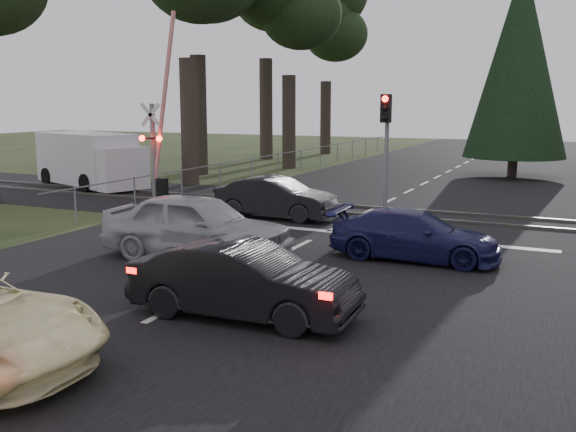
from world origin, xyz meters
The scene contains 17 objects.
ground centered at (0.00, 0.00, 0.00)m, with size 120.00×120.00×0.00m, color #233417.
road centered at (0.00, 10.00, 0.01)m, with size 14.00×100.00×0.01m, color black.
rail_corridor centered at (0.00, 12.00, 0.01)m, with size 120.00×8.00×0.01m, color black.
stop_line centered at (0.00, 8.20, 0.01)m, with size 13.00×0.35×0.00m, color silver.
rail_near centered at (0.00, 11.20, 0.05)m, with size 120.00×0.12×0.10m, color #59544C.
rail_far centered at (0.00, 12.80, 0.05)m, with size 120.00×0.12×0.10m, color #59544C.
crossing_signal centered at (-7.27, 9.79, 2.06)m, with size 1.62×0.38×6.96m.
traffic_signal_center centered at (1.00, 10.68, 2.81)m, with size 0.32×0.48×4.10m.
euc_tree_c centered at (-9.00, 25.00, 9.51)m, with size 6.00×6.00×13.20m.
euc_tree_e centered at (-11.00, 36.00, 9.51)m, with size 6.00×6.00×13.20m.
conifer_tree centered at (3.50, 26.00, 5.99)m, with size 5.20×5.20×11.00m.
fence_left centered at (-7.80, 22.50, 0.00)m, with size 0.10×36.00×1.20m, color slate, non-canonical shape.
dark_hatchback centered at (1.45, 0.25, 0.68)m, with size 1.45×4.15×1.37m, color black.
silver_car centered at (-1.74, 3.68, 0.82)m, with size 1.93×4.81×1.64m, color #9FA0A7.
blue_sedan centered at (3.19, 5.85, 0.61)m, with size 1.70×4.18×1.21m, color #171947.
dark_car_far centered at (-2.43, 9.63, 0.68)m, with size 1.45×4.15×1.37m, color black.
white_van centered at (-13.55, 13.34, 1.24)m, with size 6.66×4.20×2.45m.
Camera 1 is at (6.81, -9.52, 3.84)m, focal length 40.00 mm.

